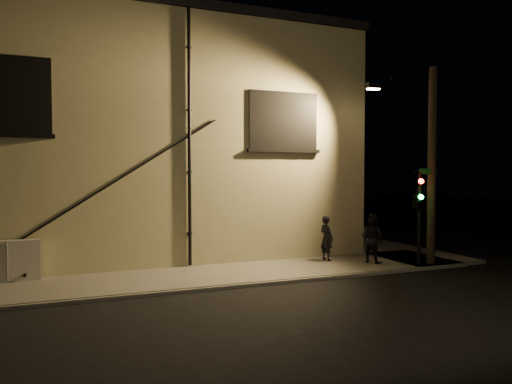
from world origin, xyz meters
name	(u,v)px	position (x,y,z in m)	size (l,w,h in m)	color
ground	(278,284)	(0.00, 0.00, 0.00)	(90.00, 90.00, 0.00)	black
sidewalk	(258,255)	(1.22, 4.39, 0.06)	(21.00, 16.00, 0.12)	#58574F
building	(125,144)	(-3.00, 8.99, 4.40)	(16.20, 12.23, 8.80)	tan
utility_cabinet	(7,261)	(-7.13, 2.70, 0.70)	(1.76, 0.30, 1.16)	#B6B5AD
pedestrian_a	(327,238)	(2.89, 2.18, 0.90)	(0.57, 0.37, 1.55)	black
pedestrian_b	(372,238)	(4.08, 1.21, 0.96)	(0.81, 0.63, 1.68)	black
traffic_signal	(417,201)	(5.11, 0.19, 2.26)	(1.12, 1.84, 3.19)	black
streetlamp_pole	(428,160)	(5.76, 0.45, 3.59)	(2.01, 1.38, 6.69)	black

